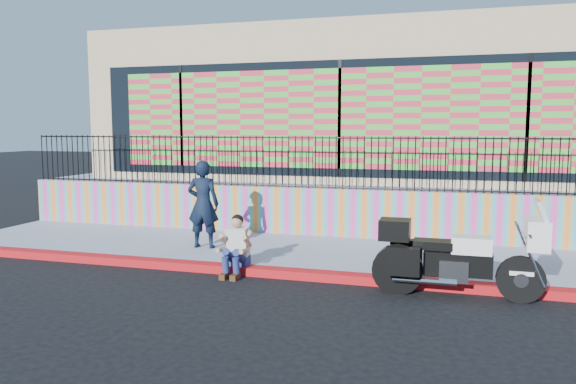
% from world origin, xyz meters
% --- Properties ---
extents(ground, '(90.00, 90.00, 0.00)m').
position_xyz_m(ground, '(0.00, 0.00, 0.00)').
color(ground, black).
rests_on(ground, ground).
extents(red_curb, '(16.00, 0.30, 0.15)m').
position_xyz_m(red_curb, '(0.00, 0.00, 0.07)').
color(red_curb, red).
rests_on(red_curb, ground).
extents(sidewalk, '(16.00, 3.00, 0.15)m').
position_xyz_m(sidewalk, '(0.00, 1.65, 0.07)').
color(sidewalk, '#979DB5').
rests_on(sidewalk, ground).
extents(mural_wall, '(16.00, 0.20, 1.10)m').
position_xyz_m(mural_wall, '(0.00, 3.25, 0.70)').
color(mural_wall, '#ED3EA3').
rests_on(mural_wall, sidewalk).
extents(metal_fence, '(15.80, 0.04, 1.20)m').
position_xyz_m(metal_fence, '(0.00, 3.25, 1.85)').
color(metal_fence, black).
rests_on(metal_fence, mural_wall).
extents(elevated_platform, '(16.00, 10.00, 1.25)m').
position_xyz_m(elevated_platform, '(0.00, 8.35, 0.62)').
color(elevated_platform, '#979DB5').
rests_on(elevated_platform, ground).
extents(storefront_building, '(14.00, 8.06, 4.00)m').
position_xyz_m(storefront_building, '(0.00, 8.13, 3.25)').
color(storefront_building, '#CCB588').
rests_on(storefront_building, elevated_platform).
extents(police_motorcycle, '(2.55, 0.84, 1.59)m').
position_xyz_m(police_motorcycle, '(2.72, -0.38, 0.66)').
color(police_motorcycle, black).
rests_on(police_motorcycle, ground).
extents(police_officer, '(0.71, 0.51, 1.82)m').
position_xyz_m(police_officer, '(-2.28, 1.26, 1.06)').
color(police_officer, black).
rests_on(police_officer, sidewalk).
extents(seated_man, '(0.54, 0.71, 1.06)m').
position_xyz_m(seated_man, '(-1.02, -0.14, 0.45)').
color(seated_man, navy).
rests_on(seated_man, ground).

